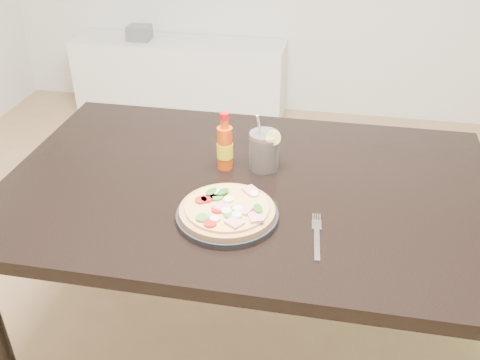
% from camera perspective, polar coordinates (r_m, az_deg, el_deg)
% --- Properties ---
extents(dining_table, '(1.40, 0.90, 0.75)m').
position_cam_1_polar(dining_table, '(1.57, 0.82, -2.79)').
color(dining_table, black).
rests_on(dining_table, ground).
extents(plate, '(0.26, 0.26, 0.02)m').
position_cam_1_polar(plate, '(1.38, -1.37, -3.81)').
color(plate, black).
rests_on(plate, dining_table).
extents(pizza, '(0.25, 0.25, 0.03)m').
position_cam_1_polar(pizza, '(1.37, -1.36, -3.14)').
color(pizza, tan).
rests_on(pizza, plate).
extents(hot_sauce_bottle, '(0.05, 0.05, 0.18)m').
position_cam_1_polar(hot_sauce_bottle, '(1.56, -1.62, 3.57)').
color(hot_sauce_bottle, '#CF460C').
rests_on(hot_sauce_bottle, dining_table).
extents(cola_cup, '(0.09, 0.09, 0.18)m').
position_cam_1_polar(cola_cup, '(1.57, 2.58, 3.07)').
color(cola_cup, black).
rests_on(cola_cup, dining_table).
extents(fork, '(0.03, 0.19, 0.00)m').
position_cam_1_polar(fork, '(1.34, 8.19, -5.79)').
color(fork, silver).
rests_on(fork, dining_table).
extents(media_console, '(1.40, 0.34, 0.50)m').
position_cam_1_polar(media_console, '(3.69, -6.41, 10.80)').
color(media_console, white).
rests_on(media_console, ground).
extents(cd_stack, '(0.14, 0.12, 0.09)m').
position_cam_1_polar(cd_stack, '(3.66, -10.68, 15.18)').
color(cd_stack, slate).
rests_on(cd_stack, media_console).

